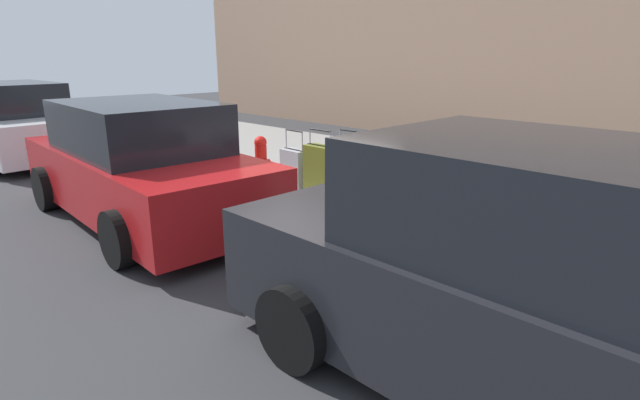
{
  "coord_description": "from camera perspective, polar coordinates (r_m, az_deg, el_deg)",
  "views": [
    {
      "loc": [
        -5.21,
        4.49,
        2.23
      ],
      "look_at": [
        -1.15,
        0.37,
        0.53
      ],
      "focal_mm": 28.31,
      "sensor_mm": 36.0,
      "label": 1
    }
  ],
  "objects": [
    {
      "name": "parked_car_charcoal_0",
      "position": [
        3.51,
        24.46,
        -9.24
      ],
      "size": [
        4.53,
        2.04,
        1.72
      ],
      "color": "black",
      "rests_on": "ground_plane"
    },
    {
      "name": "fire_hydrant",
      "position": [
        8.59,
        -6.69,
        4.85
      ],
      "size": [
        0.39,
        0.21,
        0.74
      ],
      "color": "red",
      "rests_on": "sidewalk_curb"
    },
    {
      "name": "ground_plane",
      "position": [
        7.23,
        -4.4,
        -1.62
      ],
      "size": [
        40.0,
        40.0,
        0.0
      ],
      "primitive_type": "plane",
      "color": "#333335"
    },
    {
      "name": "parked_car_red_1",
      "position": [
        7.24,
        -19.49,
        3.66
      ],
      "size": [
        4.56,
        2.2,
        1.61
      ],
      "color": "#AD1619",
      "rests_on": "ground_plane"
    },
    {
      "name": "suitcase_teal_4",
      "position": [
        6.92,
        6.46,
        1.73
      ],
      "size": [
        0.43,
        0.27,
        0.95
      ],
      "color": "#0F606B",
      "rests_on": "sidewalk_curb"
    },
    {
      "name": "suitcase_silver_0",
      "position": [
        5.86,
        22.52,
        -2.93
      ],
      "size": [
        0.39,
        0.23,
        0.61
      ],
      "color": "#9EA0A8",
      "rests_on": "sidewalk_curb"
    },
    {
      "name": "suitcase_red_2",
      "position": [
        6.28,
        14.39,
        0.12
      ],
      "size": [
        0.36,
        0.21,
        1.08
      ],
      "color": "red",
      "rests_on": "sidewalk_curb"
    },
    {
      "name": "parked_car_white_2",
      "position": [
        12.68,
        -31.42,
        7.34
      ],
      "size": [
        4.38,
        2.16,
        1.62
      ],
      "color": "silver",
      "rests_on": "ground_plane"
    },
    {
      "name": "sidewalk_curb",
      "position": [
        8.98,
        7.68,
        2.33
      ],
      "size": [
        18.0,
        5.0,
        0.14
      ],
      "primitive_type": "cube",
      "color": "gray",
      "rests_on": "ground_plane"
    },
    {
      "name": "suitcase_black_3",
      "position": [
        6.56,
        10.06,
        0.01
      ],
      "size": [
        0.48,
        0.24,
        0.78
      ],
      "color": "black",
      "rests_on": "sidewalk_curb"
    },
    {
      "name": "suitcase_silver_7",
      "position": [
        8.05,
        -2.9,
        3.57
      ],
      "size": [
        0.46,
        0.25,
        0.93
      ],
      "color": "#9EA0A8",
      "rests_on": "sidewalk_curb"
    },
    {
      "name": "suitcase_olive_6",
      "position": [
        7.59,
        0.01,
        3.36
      ],
      "size": [
        0.5,
        0.26,
        1.01
      ],
      "color": "#59601E",
      "rests_on": "sidewalk_curb"
    },
    {
      "name": "suitcase_navy_5",
      "position": [
        7.22,
        3.11,
        2.56
      ],
      "size": [
        0.36,
        0.27,
        1.06
      ],
      "color": "navy",
      "rests_on": "sidewalk_curb"
    },
    {
      "name": "bollard_post",
      "position": [
        9.05,
        -10.2,
        5.15
      ],
      "size": [
        0.16,
        0.16,
        0.73
      ],
      "primitive_type": "cylinder",
      "color": "#333338",
      "rests_on": "sidewalk_curb"
    },
    {
      "name": "suitcase_maroon_1",
      "position": [
        6.06,
        18.15,
        -1.89
      ],
      "size": [
        0.38,
        0.26,
        0.6
      ],
      "color": "maroon",
      "rests_on": "sidewalk_curb"
    }
  ]
}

